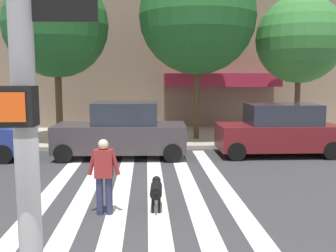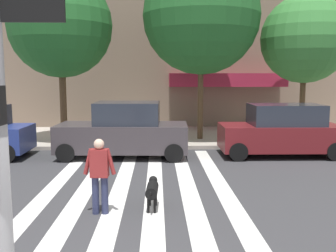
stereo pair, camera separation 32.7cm
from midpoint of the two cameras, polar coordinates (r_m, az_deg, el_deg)
The scene contains 10 objects.
ground_plane at distance 9.86m, azimuth -7.52°, elevation -10.11°, with size 160.00×160.00×0.00m, color #353538.
sidewalk_far at distance 18.54m, azimuth -5.50°, elevation -1.57°, with size 80.00×6.00×0.15m, color #B0A597.
crosswalk_stripes at distance 9.84m, azimuth -5.34°, elevation -10.09°, with size 4.95×11.25×0.01m.
parked_car_behind_first at distance 14.13m, azimuth -7.50°, elevation -0.83°, with size 4.77×2.18×2.02m.
parked_car_third_in_line at distance 14.88m, azimuth 15.44°, elevation -0.65°, with size 4.40×1.96×1.93m.
street_tree_nearest at distance 17.48m, azimuth -16.77°, elevation 14.06°, with size 4.41×4.41×7.14m.
street_tree_middle at distance 17.44m, azimuth 3.83°, elevation 15.95°, with size 5.10×5.10×7.96m.
street_tree_further at distance 18.68m, azimuth 18.45°, elevation 12.04°, with size 3.93×3.93×6.41m.
pedestrian_dog_walker at distance 8.37m, azimuth -10.59°, elevation -6.77°, with size 0.71×0.26×1.64m.
dog_on_leash at distance 8.71m, azimuth -2.85°, elevation -9.36°, with size 0.29×1.09×0.65m.
Camera 1 is at (0.58, -3.45, 2.96)m, focal length 41.15 mm.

